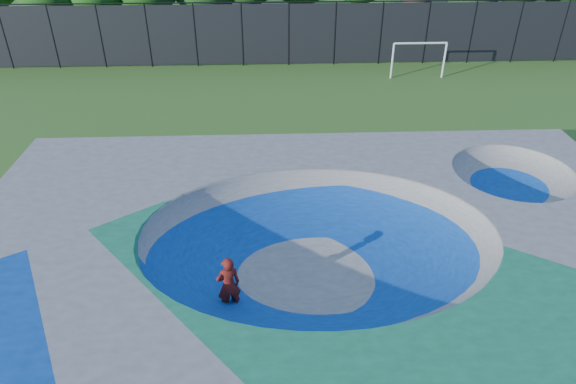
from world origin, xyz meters
The scene contains 6 objects.
ground centered at (0.00, 0.00, 0.00)m, with size 120.00×120.00×0.00m, color #2F5517.
skate_deck centered at (0.00, 0.00, 0.75)m, with size 22.00×14.00×1.50m, color gray.
skater centered at (-2.64, -1.63, 0.94)m, with size 0.68×0.45×1.88m, color #B41C0E.
skateboard centered at (-2.64, -1.63, 0.03)m, with size 0.78×0.22×0.05m, color black.
soccer_goal centered at (7.83, 18.10, 1.53)m, with size 3.33×0.12×2.20m.
fence centered at (0.00, 21.00, 2.10)m, with size 48.09×0.09×4.04m.
Camera 1 is at (-1.44, -12.51, 10.62)m, focal length 32.00 mm.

